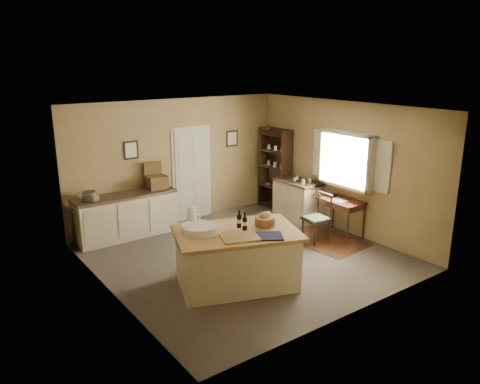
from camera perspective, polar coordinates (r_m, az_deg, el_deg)
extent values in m
plane|color=brown|center=(8.67, 0.62, -7.85)|extent=(5.00, 5.00, 0.00)
cube|color=#90794F|center=(10.29, -7.69, 3.71)|extent=(5.00, 0.10, 2.70)
cube|color=#90794F|center=(6.48, 13.95, -3.86)|extent=(5.00, 0.10, 2.70)
cube|color=#90794F|center=(7.09, -15.83, -2.30)|extent=(0.10, 5.00, 2.70)
cube|color=#90794F|center=(9.88, 12.39, 2.98)|extent=(0.10, 5.00, 2.70)
plane|color=silver|center=(7.98, 0.67, 10.20)|extent=(5.00, 5.00, 0.00)
cube|color=#B3B69C|center=(10.49, -5.88, 2.35)|extent=(0.97, 0.06, 2.11)
cube|color=black|center=(9.76, -13.16, 5.00)|extent=(0.32, 0.02, 0.38)
cube|color=beige|center=(9.75, -13.13, 4.99)|extent=(0.24, 0.01, 0.30)
cube|color=black|center=(10.95, -0.99, 6.55)|extent=(0.32, 0.02, 0.38)
cube|color=beige|center=(10.94, -0.95, 6.54)|extent=(0.24, 0.01, 0.30)
cube|color=beige|center=(9.74, 12.66, 0.78)|extent=(0.25, 1.32, 0.06)
cube|color=beige|center=(9.52, 13.04, 6.95)|extent=(0.25, 1.32, 0.06)
cube|color=white|center=(9.71, 13.32, 3.91)|extent=(0.01, 1.20, 1.00)
cube|color=beige|center=(9.18, 17.02, 2.97)|extent=(0.04, 0.35, 1.00)
cube|color=beige|center=(10.22, 9.73, 4.69)|extent=(0.04, 0.35, 1.00)
cube|color=beige|center=(7.50, -0.42, -8.24)|extent=(2.05, 1.65, 0.85)
cube|color=#A87F43|center=(7.32, -0.42, -4.99)|extent=(2.22, 1.83, 0.06)
cylinder|color=white|center=(7.25, -4.95, -4.54)|extent=(0.56, 0.56, 0.11)
cube|color=#A87F43|center=(7.00, 0.01, -5.60)|extent=(0.66, 0.56, 0.03)
cube|color=black|center=(7.08, 3.39, -5.40)|extent=(0.57, 0.54, 0.02)
cylinder|color=#9C6940|center=(7.54, 3.06, -3.57)|extent=(0.33, 0.33, 0.14)
cylinder|color=black|center=(7.41, -0.10, -3.29)|extent=(0.08, 0.08, 0.29)
cylinder|color=black|center=(7.31, 0.58, -3.57)|extent=(0.08, 0.08, 0.29)
cube|color=beige|center=(9.72, -13.66, -2.99)|extent=(2.01, 0.55, 0.85)
cube|color=#332319|center=(9.58, -13.83, -0.44)|extent=(2.05, 0.58, 0.05)
cube|color=#473117|center=(9.81, -10.11, 1.16)|extent=(0.40, 0.30, 0.28)
cylinder|color=#59544F|center=(9.33, -17.86, -0.46)|extent=(0.34, 0.34, 0.18)
cube|color=#552915|center=(9.55, 10.16, -5.79)|extent=(1.22, 1.68, 0.01)
cube|color=#34170F|center=(9.63, 12.24, -1.04)|extent=(0.55, 0.90, 0.03)
cube|color=#34170F|center=(9.65, 12.22, -1.44)|extent=(0.49, 0.84, 0.10)
cube|color=silver|center=(9.59, 12.05, -0.99)|extent=(0.22, 0.30, 0.01)
cylinder|color=black|center=(9.85, 11.57, -0.38)|extent=(0.05, 0.05, 0.05)
cylinder|color=#34170F|center=(9.32, 13.00, -4.17)|extent=(0.04, 0.04, 0.72)
cylinder|color=#34170F|center=(9.67, 14.84, -3.57)|extent=(0.04, 0.04, 0.72)
cylinder|color=#34170F|center=(9.85, 9.43, -2.89)|extent=(0.04, 0.04, 0.72)
cylinder|color=#34170F|center=(10.17, 11.30, -2.38)|extent=(0.04, 0.04, 0.72)
cube|color=beige|center=(10.58, 7.00, -1.11)|extent=(0.57, 1.04, 0.85)
cube|color=#332319|center=(10.46, 7.08, 1.25)|extent=(0.60, 1.08, 0.05)
cylinder|color=silver|center=(10.31, 7.56, 1.43)|extent=(0.25, 0.25, 0.09)
cube|color=black|center=(10.87, 5.69, 2.38)|extent=(0.33, 0.04, 1.94)
cube|color=black|center=(11.49, 2.94, 3.16)|extent=(0.33, 0.04, 1.94)
cube|color=black|center=(11.28, 4.88, 2.88)|extent=(0.02, 0.87, 1.94)
cube|color=black|center=(11.42, 4.18, -1.73)|extent=(0.33, 0.83, 0.03)
cube|color=black|center=(11.28, 4.23, 0.62)|extent=(0.33, 0.83, 0.03)
cube|color=black|center=(11.17, 4.28, 3.02)|extent=(0.33, 0.83, 0.03)
cube|color=black|center=(11.09, 4.32, 4.98)|extent=(0.33, 0.83, 0.03)
cube|color=black|center=(11.02, 4.36, 6.96)|extent=(0.33, 0.83, 0.03)
cylinder|color=white|center=(11.15, 4.29, 3.32)|extent=(0.12, 0.12, 0.11)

